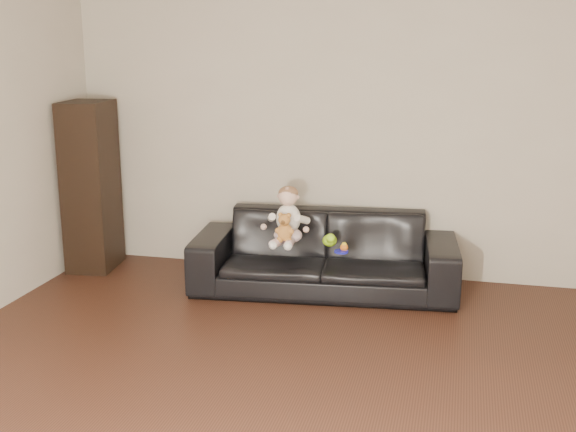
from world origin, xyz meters
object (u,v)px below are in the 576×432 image
(sofa, at_px, (324,253))
(teddy_bear, at_px, (285,228))
(baby, at_px, (288,218))
(toy_blue_disc, at_px, (341,252))
(toy_rattle, at_px, (344,248))
(toy_green, at_px, (330,240))
(cabinet, at_px, (91,186))

(sofa, distance_m, teddy_bear, 0.45)
(sofa, bearing_deg, baby, -163.26)
(sofa, xyz_separation_m, toy_blue_disc, (0.18, -0.27, 0.10))
(teddy_bear, xyz_separation_m, toy_blue_disc, (0.45, -0.02, -0.16))
(baby, relative_size, toy_rattle, 7.33)
(toy_green, distance_m, toy_blue_disc, 0.19)
(baby, bearing_deg, cabinet, 175.09)
(baby, xyz_separation_m, teddy_bear, (0.01, -0.14, -0.04))
(baby, height_order, toy_green, baby)
(baby, bearing_deg, toy_green, -0.16)
(cabinet, distance_m, baby, 1.85)
(sofa, relative_size, toy_green, 15.39)
(cabinet, height_order, toy_blue_disc, cabinet)
(cabinet, height_order, baby, cabinet)
(sofa, height_order, baby, baby)
(toy_rattle, bearing_deg, sofa, 129.68)
(sofa, relative_size, cabinet, 1.43)
(baby, distance_m, toy_green, 0.38)
(baby, distance_m, toy_blue_disc, 0.53)
(sofa, distance_m, cabinet, 2.15)
(toy_rattle, bearing_deg, toy_blue_disc, -117.92)
(toy_rattle, relative_size, toy_blue_disc, 0.59)
(teddy_bear, relative_size, toy_rattle, 3.61)
(teddy_bear, distance_m, toy_rattle, 0.49)
(sofa, relative_size, teddy_bear, 9.31)
(teddy_bear, height_order, toy_rattle, teddy_bear)
(toy_blue_disc, bearing_deg, baby, 161.33)
(toy_blue_disc, bearing_deg, teddy_bear, 178.06)
(cabinet, bearing_deg, sofa, -9.64)
(cabinet, distance_m, toy_rattle, 2.35)
(toy_rattle, xyz_separation_m, toy_blue_disc, (-0.02, -0.03, -0.02))
(sofa, relative_size, toy_rattle, 33.63)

